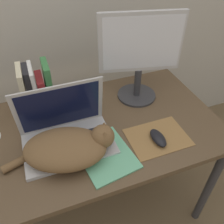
{
  "coord_description": "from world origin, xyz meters",
  "views": [
    {
      "loc": [
        -0.2,
        -0.44,
        1.52
      ],
      "look_at": [
        0.08,
        0.32,
        0.82
      ],
      "focal_mm": 38.0,
      "sensor_mm": 36.0,
      "label": 1
    }
  ],
  "objects_px": {
    "book_row": "(37,90)",
    "laptop": "(66,133)",
    "notepad": "(104,155)",
    "webcam": "(76,86)",
    "cat": "(69,147)",
    "computer_mouse": "(158,138)",
    "external_monitor": "(140,54)"
  },
  "relations": [
    {
      "from": "book_row",
      "to": "laptop",
      "type": "bearing_deg",
      "value": -73.96
    },
    {
      "from": "notepad",
      "to": "webcam",
      "type": "relative_size",
      "value": 4.34
    },
    {
      "from": "cat",
      "to": "computer_mouse",
      "type": "bearing_deg",
      "value": -6.97
    },
    {
      "from": "cat",
      "to": "book_row",
      "type": "height_order",
      "value": "book_row"
    },
    {
      "from": "laptop",
      "to": "computer_mouse",
      "type": "relative_size",
      "value": 3.43
    },
    {
      "from": "laptop",
      "to": "cat",
      "type": "distance_m",
      "value": 0.09
    },
    {
      "from": "computer_mouse",
      "to": "notepad",
      "type": "bearing_deg",
      "value": 178.93
    },
    {
      "from": "laptop",
      "to": "external_monitor",
      "type": "xyz_separation_m",
      "value": [
        0.43,
        0.2,
        0.2
      ]
    },
    {
      "from": "book_row",
      "to": "webcam",
      "type": "height_order",
      "value": "book_row"
    },
    {
      "from": "webcam",
      "to": "laptop",
      "type": "bearing_deg",
      "value": -109.91
    },
    {
      "from": "external_monitor",
      "to": "computer_mouse",
      "type": "bearing_deg",
      "value": -98.73
    },
    {
      "from": "notepad",
      "to": "laptop",
      "type": "bearing_deg",
      "value": 133.38
    },
    {
      "from": "webcam",
      "to": "external_monitor",
      "type": "bearing_deg",
      "value": -26.69
    },
    {
      "from": "computer_mouse",
      "to": "notepad",
      "type": "xyz_separation_m",
      "value": [
        -0.25,
        0.0,
        -0.01
      ]
    },
    {
      "from": "laptop",
      "to": "webcam",
      "type": "bearing_deg",
      "value": 70.09
    },
    {
      "from": "external_monitor",
      "to": "notepad",
      "type": "distance_m",
      "value": 0.51
    },
    {
      "from": "book_row",
      "to": "webcam",
      "type": "bearing_deg",
      "value": 18.87
    },
    {
      "from": "book_row",
      "to": "webcam",
      "type": "relative_size",
      "value": 3.75
    },
    {
      "from": "cat",
      "to": "webcam",
      "type": "xyz_separation_m",
      "value": [
        0.14,
        0.44,
        -0.02
      ]
    },
    {
      "from": "laptop",
      "to": "book_row",
      "type": "height_order",
      "value": "laptop"
    },
    {
      "from": "cat",
      "to": "notepad",
      "type": "distance_m",
      "value": 0.15
    },
    {
      "from": "external_monitor",
      "to": "computer_mouse",
      "type": "height_order",
      "value": "external_monitor"
    },
    {
      "from": "external_monitor",
      "to": "book_row",
      "type": "distance_m",
      "value": 0.54
    },
    {
      "from": "computer_mouse",
      "to": "book_row",
      "type": "height_order",
      "value": "book_row"
    },
    {
      "from": "external_monitor",
      "to": "webcam",
      "type": "bearing_deg",
      "value": 153.31
    },
    {
      "from": "cat",
      "to": "book_row",
      "type": "distance_m",
      "value": 0.38
    },
    {
      "from": "laptop",
      "to": "book_row",
      "type": "xyz_separation_m",
      "value": [
        -0.08,
        0.28,
        0.07
      ]
    },
    {
      "from": "cat",
      "to": "laptop",
      "type": "bearing_deg",
      "value": 84.37
    },
    {
      "from": "book_row",
      "to": "cat",
      "type": "bearing_deg",
      "value": -79.17
    },
    {
      "from": "laptop",
      "to": "external_monitor",
      "type": "relative_size",
      "value": 0.84
    },
    {
      "from": "external_monitor",
      "to": "book_row",
      "type": "relative_size",
      "value": 1.84
    },
    {
      "from": "cat",
      "to": "book_row",
      "type": "xyz_separation_m",
      "value": [
        -0.07,
        0.37,
        0.06
      ]
    }
  ]
}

